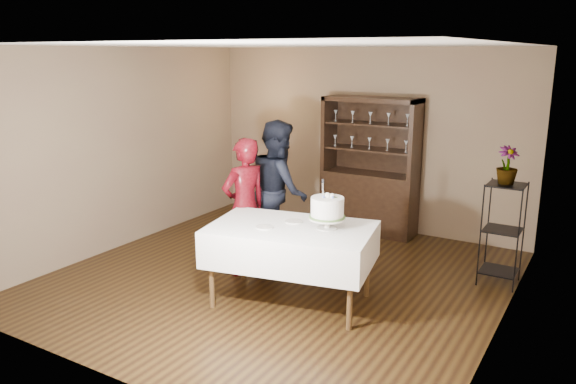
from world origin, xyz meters
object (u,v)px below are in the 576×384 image
at_px(plant_etagere, 503,230).
at_px(potted_plant, 507,165).
at_px(cake, 327,209).
at_px(woman, 245,207).
at_px(man, 279,190).
at_px(cake_table, 291,244).
at_px(china_hutch, 369,188).

relative_size(plant_etagere, potted_plant, 2.82).
height_order(plant_etagere, cake, cake).
xyz_separation_m(woman, man, (0.06, 0.68, 0.07)).
relative_size(plant_etagere, man, 0.66).
distance_m(plant_etagere, potted_plant, 0.75).
xyz_separation_m(plant_etagere, cake_table, (-1.82, -1.68, 0.00)).
bearing_deg(china_hutch, plant_etagere, -26.83).
relative_size(cake, potted_plant, 1.24).
height_order(china_hutch, cake, china_hutch).
xyz_separation_m(cake_table, cake, (0.36, 0.12, 0.41)).
bearing_deg(woman, potted_plant, 136.23).
relative_size(china_hutch, woman, 1.20).
height_order(china_hutch, woman, china_hutch).
bearing_deg(woman, plant_etagere, 135.94).
bearing_deg(plant_etagere, china_hutch, 153.17).
bearing_deg(man, china_hutch, -60.42).
bearing_deg(woman, china_hutch, -174.23).
distance_m(plant_etagere, cake_table, 2.48).
xyz_separation_m(china_hutch, cake, (0.62, -2.61, 0.40)).
bearing_deg(man, woman, 133.95).
relative_size(china_hutch, cake, 3.80).
distance_m(china_hutch, cake_table, 2.74).
bearing_deg(cake, china_hutch, 103.30).
distance_m(woman, potted_plant, 3.03).
relative_size(china_hutch, plant_etagere, 1.67).
distance_m(cake_table, cake, 0.56).
height_order(cake_table, man, man).
xyz_separation_m(cake_table, potted_plant, (1.80, 1.68, 0.75)).
bearing_deg(plant_etagere, cake, -133.20).
bearing_deg(china_hutch, cake, -76.70).
relative_size(china_hutch, potted_plant, 4.69).
xyz_separation_m(cake_table, woman, (-0.90, 0.44, 0.18)).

